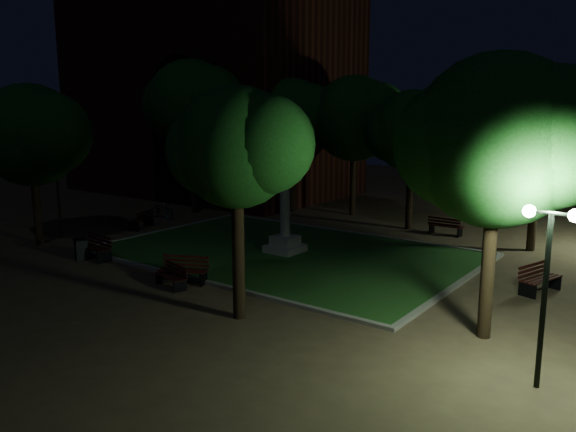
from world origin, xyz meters
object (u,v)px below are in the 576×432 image
at_px(bench_right_side, 539,279).
at_px(bench_west_near, 95,248).
at_px(bench_near_left, 172,277).
at_px(bench_left_side, 142,220).
at_px(bicycle, 162,210).
at_px(bench_far_side, 445,227).
at_px(monument, 285,232).
at_px(trash_bin, 81,249).
at_px(bench_near_right, 184,271).

bearing_deg(bench_right_side, bench_west_near, 128.75).
distance_m(bench_near_left, bench_left_side, 10.52).
bearing_deg(bicycle, bench_far_side, -70.47).
height_order(monument, bench_west_near, monument).
xyz_separation_m(bench_far_side, bicycle, (-14.68, -5.34, 0.05)).
bearing_deg(bicycle, trash_bin, -152.02).
bearing_deg(bench_far_side, bench_west_near, 53.33).
relative_size(bench_near_right, bicycle, 1.01).
distance_m(bench_near_left, bench_right_side, 12.52).
height_order(bench_near_left, bench_left_side, bench_left_side).
height_order(bench_far_side, trash_bin, bench_far_side).
xyz_separation_m(bench_west_near, trash_bin, (-0.37, -0.42, -0.02)).
bearing_deg(monument, bench_right_side, 5.35).
bearing_deg(bench_far_side, bench_near_right, 71.45).
bearing_deg(bench_right_side, bench_near_left, 140.92).
xyz_separation_m(bench_west_near, bench_left_side, (-3.36, 5.13, -0.03)).
relative_size(bench_near_right, bench_far_side, 1.11).
distance_m(monument, bicycle, 10.76).
relative_size(bench_west_near, trash_bin, 2.12).
bearing_deg(bench_near_right, bench_left_side, 125.06).
bearing_deg(bench_left_side, bench_near_left, 35.66).
bearing_deg(bench_far_side, trash_bin, 53.19).
height_order(bench_near_right, bench_left_side, bench_near_right).
relative_size(bench_near_left, bench_left_side, 0.85).
distance_m(bench_left_side, bench_far_side, 15.45).
xyz_separation_m(bench_left_side, trash_bin, (2.99, -5.55, 0.00)).
relative_size(bench_near_left, bench_far_side, 0.92).
bearing_deg(monument, bench_far_side, 61.22).
distance_m(bench_near_right, bench_far_side, 13.86).
bearing_deg(bench_west_near, bicycle, 127.03).
xyz_separation_m(bench_left_side, bicycle, (-1.39, 2.54, 0.04)).
xyz_separation_m(monument, trash_bin, (-6.13, -5.84, -0.51)).
bearing_deg(bench_west_near, bench_left_side, 128.50).
bearing_deg(monument, trash_bin, -136.39).
height_order(bench_near_left, bicycle, bicycle).
relative_size(bench_near_right, bench_left_side, 1.02).
height_order(bench_west_near, trash_bin, bench_west_near).
bearing_deg(bench_west_near, trash_bin, -126.24).
bearing_deg(bench_near_left, monument, 100.35).
distance_m(bench_left_side, bench_right_side, 19.18).
bearing_deg(bench_right_side, bench_far_side, 58.10).
height_order(monument, trash_bin, monument).
distance_m(monument, bench_near_left, 6.12).
relative_size(monument, bench_right_side, 1.71).
bearing_deg(bench_far_side, bench_right_side, 131.95).
xyz_separation_m(monument, bench_near_right, (-0.39, -5.49, -0.50)).
xyz_separation_m(bench_near_left, bench_far_side, (4.51, 13.68, 0.05)).
bearing_deg(bench_west_near, bench_right_side, 27.19).
xyz_separation_m(monument, bench_near_left, (-0.34, -6.08, -0.58)).
bearing_deg(bench_near_left, bench_near_right, 108.12).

